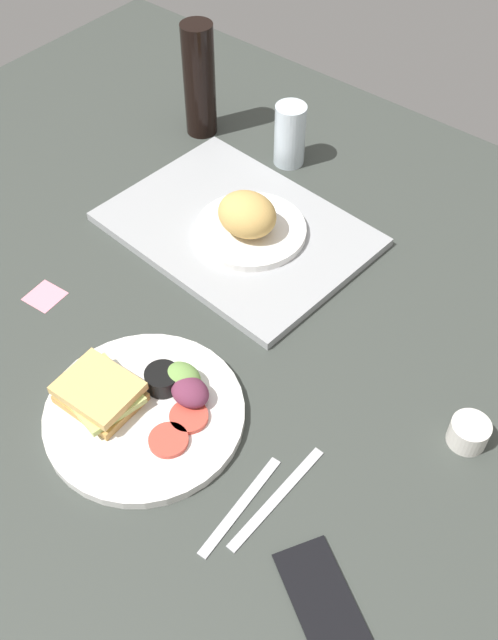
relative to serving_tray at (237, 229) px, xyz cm
name	(u,v)px	position (x,y,z in cm)	size (l,w,h in cm)	color
ground_plane	(227,348)	(15.20, -20.68, -2.30)	(190.00, 150.00, 3.00)	#383D38
serving_tray	(237,229)	(0.00, 0.00, 0.00)	(45.00, 33.00, 1.60)	#9EA0A3
bread_plate_near	(249,221)	(3.08, -0.56, 3.96)	(19.83, 19.83, 8.68)	white
plate_with_salad	(141,406)	(14.28, -38.67, 0.89)	(29.06, 29.06, 5.40)	white
drinking_glass	(290,135)	(-5.67, 22.77, 5.48)	(6.11, 6.11, 12.55)	silver
soda_bottle	(199,80)	(-26.25, 19.77, 10.81)	(6.40, 6.40, 23.22)	black
espresso_cup	(469,433)	(53.11, -13.02, 1.20)	(5.60, 5.60, 4.00)	silver
fork	(241,506)	(34.93, -41.08, -0.55)	(17.00, 1.40, 0.50)	#B7B7BC
knife	(277,497)	(37.93, -37.08, -0.55)	(19.00, 1.40, 0.50)	#B7B7BC
cell_phone	(322,598)	(50.33, -44.23, -0.40)	(14.40, 7.20, 0.80)	black
sticky_note	(45,296)	(-14.74, -32.57, -0.74)	(5.60, 5.60, 0.12)	pink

